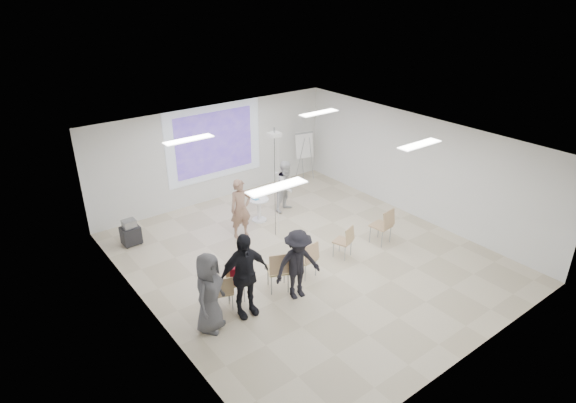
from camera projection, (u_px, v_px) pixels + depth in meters
floor at (307, 259)px, 12.16m from camera, size 8.00×9.00×0.10m
ceiling at (309, 141)px, 10.84m from camera, size 8.00×9.00×0.10m
wall_back at (214, 153)px, 14.77m from camera, size 8.00×0.10×3.00m
wall_left at (146, 258)px, 9.28m from camera, size 0.10×9.00×3.00m
wall_right at (418, 167)px, 13.72m from camera, size 0.10×9.00×3.00m
projection_halo at (215, 143)px, 14.58m from camera, size 3.20×0.01×2.30m
projection_image at (215, 143)px, 14.57m from camera, size 2.60×0.01×1.90m
pedestal_table at (259, 208)px, 13.78m from camera, size 0.65×0.65×0.71m
player_left at (240, 205)px, 12.73m from camera, size 0.73×0.55×1.86m
player_right at (286, 184)px, 14.23m from camera, size 0.96×0.84×1.72m
controller_left at (241, 190)px, 12.88m from camera, size 0.05×0.11×0.04m
controller_right at (276, 173)px, 14.18m from camera, size 0.07×0.13×0.04m
chair_far_left at (224, 290)px, 10.03m from camera, size 0.50×0.52×0.83m
chair_left_mid at (235, 280)px, 10.29m from camera, size 0.56×0.58×0.89m
chair_left_inner at (279, 268)px, 10.59m from camera, size 0.63×0.65×1.00m
chair_center at (308, 257)px, 11.11m from camera, size 0.47×0.50×0.92m
chair_right_inner at (345, 239)px, 11.92m from camera, size 0.52×0.54×0.86m
chair_right_far at (384, 224)px, 12.50m from camera, size 0.53×0.56×1.00m
red_jacket at (240, 275)px, 10.11m from camera, size 0.41×0.25×0.39m
laptop at (277, 268)px, 10.70m from camera, size 0.44×0.39×0.03m
audience_left at (244, 270)px, 9.66m from camera, size 1.31×0.85×2.16m
audience_mid at (298, 260)px, 10.27m from camera, size 1.29×0.84×1.85m
audience_outer at (209, 288)px, 9.30m from camera, size 1.11×1.03×1.90m
flipchart_easel at (304, 145)px, 16.17m from camera, size 0.73×0.56×1.71m
av_cart at (131, 233)px, 12.59m from camera, size 0.48×0.38×0.71m
ceiling_projector at (275, 140)px, 12.12m from camera, size 0.30×0.25×3.00m
fluor_panel_nw at (189, 140)px, 11.22m from camera, size 1.20×0.30×0.02m
fluor_panel_ne at (319, 113)px, 13.41m from camera, size 1.20×0.30×0.02m
fluor_panel_sw at (277, 187)px, 8.70m from camera, size 1.20×0.30×0.02m
fluor_panel_se at (420, 144)px, 10.89m from camera, size 1.20×0.30×0.02m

